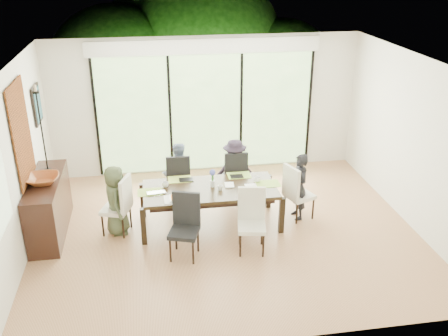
{
  "coord_description": "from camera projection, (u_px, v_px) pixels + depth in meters",
  "views": [
    {
      "loc": [
        -1.14,
        -6.83,
        4.17
      ],
      "look_at": [
        0.0,
        0.25,
        1.0
      ],
      "focal_mm": 40.0,
      "sensor_mm": 36.0,
      "label": 1
    }
  ],
  "objects": [
    {
      "name": "foliage_right",
      "position": [
        281.0,
        76.0,
        12.35
      ],
      "size": [
        2.8,
        2.8,
        2.8
      ],
      "primitive_type": "sphere",
      "color": "#14380F",
      "rests_on": "ground"
    },
    {
      "name": "chair_right_end",
      "position": [
        300.0,
        191.0,
        8.25
      ],
      "size": [
        0.52,
        0.52,
        0.97
      ],
      "primitive_type": null,
      "rotation": [
        0.0,
        0.0,
        1.93
      ],
      "color": "silver",
      "rests_on": "floor"
    },
    {
      "name": "hyacinth_stems",
      "position": [
        213.0,
        177.0,
        7.94
      ],
      "size": [
        0.04,
        0.04,
        0.14
      ],
      "primitive_type": "cylinder",
      "color": "#337226",
      "rests_on": "table_top"
    },
    {
      "name": "glass_doors",
      "position": [
        206.0,
        113.0,
        9.77
      ],
      "size": [
        4.2,
        0.02,
        2.3
      ],
      "primitive_type": "cube",
      "color": "#598C3F",
      "rests_on": "wall_back"
    },
    {
      "name": "mullion_a",
      "position": [
        96.0,
        119.0,
        9.45
      ],
      "size": [
        0.05,
        0.04,
        2.3
      ],
      "primitive_type": "cube",
      "color": "black",
      "rests_on": "wall_back"
    },
    {
      "name": "hyacinth_blooms",
      "position": [
        212.0,
        172.0,
        7.91
      ],
      "size": [
        0.1,
        0.1,
        0.1
      ],
      "primitive_type": "sphere",
      "color": "#4F59C7",
      "rests_on": "table_top"
    },
    {
      "name": "candle",
      "position": [
        35.0,
        88.0,
        7.4
      ],
      "size": [
        0.04,
        0.04,
        0.1
      ],
      "primitive_type": "cylinder",
      "color": "silver",
      "rests_on": "sideboard"
    },
    {
      "name": "table_apron",
      "position": [
        210.0,
        194.0,
        8.0
      ],
      "size": [
        1.94,
        0.79,
        0.09
      ],
      "primitive_type": "cube",
      "color": "black",
      "rests_on": "floor"
    },
    {
      "name": "mullion_b",
      "position": [
        170.0,
        115.0,
        9.65
      ],
      "size": [
        0.05,
        0.04,
        2.3
      ],
      "primitive_type": "cube",
      "color": "black",
      "rests_on": "wall_back"
    },
    {
      "name": "table_leg_fl",
      "position": [
        143.0,
        226.0,
        7.56
      ],
      "size": [
        0.08,
        0.08,
        0.61
      ],
      "primitive_type": "cube",
      "color": "black",
      "rests_on": "floor"
    },
    {
      "name": "wall_front",
      "position": [
        266.0,
        243.0,
        5.21
      ],
      "size": [
        6.0,
        0.02,
        2.7
      ],
      "primitive_type": "cube",
      "color": "beige",
      "rests_on": "floor"
    },
    {
      "name": "deck",
      "position": [
        201.0,
        155.0,
        11.11
      ],
      "size": [
        6.0,
        1.8,
        0.1
      ],
      "primitive_type": "cube",
      "color": "brown",
      "rests_on": "ground"
    },
    {
      "name": "foliage_far",
      "position": [
        164.0,
        53.0,
        13.15
      ],
      "size": [
        3.6,
        3.6,
        3.6
      ],
      "primitive_type": "sphere",
      "color": "#14380F",
      "rests_on": "ground"
    },
    {
      "name": "placemat_right",
      "position": [
        268.0,
        184.0,
        8.09
      ],
      "size": [
        0.39,
        0.28,
        0.01
      ],
      "primitive_type": "cube",
      "color": "#8DB741",
      "rests_on": "table_top"
    },
    {
      "name": "platter_base",
      "position": [
        177.0,
        198.0,
        7.6
      ],
      "size": [
        0.23,
        0.23,
        0.02
      ],
      "primitive_type": "cube",
      "color": "white",
      "rests_on": "table_top"
    },
    {
      "name": "blinds_header",
      "position": [
        205.0,
        46.0,
        9.23
      ],
      "size": [
        4.4,
        0.06,
        0.28
      ],
      "primitive_type": "cube",
      "color": "white",
      "rests_on": "wall_back"
    },
    {
      "name": "wall_left",
      "position": [
        17.0,
        166.0,
        7.04
      ],
      "size": [
        0.02,
        5.0,
        2.7
      ],
      "primitive_type": "cube",
      "color": "silver",
      "rests_on": "floor"
    },
    {
      "name": "mullion_d",
      "position": [
        309.0,
        109.0,
        10.06
      ],
      "size": [
        0.05,
        0.04,
        2.3
      ],
      "primitive_type": "cube",
      "color": "black",
      "rests_on": "wall_back"
    },
    {
      "name": "cup_a",
      "position": [
        165.0,
        185.0,
        7.97
      ],
      "size": [
        0.15,
        0.15,
        0.08
      ],
      "primitive_type": "imported",
      "rotation": [
        0.0,
        0.0,
        0.81
      ],
      "color": "white",
      "rests_on": "table_top"
    },
    {
      "name": "chair_far_left",
      "position": [
        178.0,
        178.0,
        8.73
      ],
      "size": [
        0.42,
        0.42,
        0.97
      ],
      "primitive_type": null,
      "rotation": [
        0.0,
        0.0,
        3.12
      ],
      "color": "black",
      "rests_on": "floor"
    },
    {
      "name": "table_leg_bl",
      "position": [
        143.0,
        201.0,
        8.33
      ],
      "size": [
        0.08,
        0.08,
        0.61
      ],
      "primitive_type": "cube",
      "color": "black",
      "rests_on": "floor"
    },
    {
      "name": "chair_far_right",
      "position": [
        234.0,
        174.0,
        8.88
      ],
      "size": [
        0.41,
        0.41,
        0.97
      ],
      "primitive_type": null,
      "rotation": [
        0.0,
        0.0,
        3.13
      ],
      "color": "black",
      "rests_on": "floor"
    },
    {
      "name": "placemat_far_r",
      "position": [
        239.0,
        175.0,
        8.4
      ],
      "size": [
        0.39,
        0.28,
        0.01
      ],
      "primitive_type": "cube",
      "color": "#91BD43",
      "rests_on": "table_top"
    },
    {
      "name": "placemat_left",
      "position": [
        150.0,
        192.0,
        7.82
      ],
      "size": [
        0.39,
        0.28,
        0.01
      ],
      "primitive_type": "cube",
      "color": "#86A73B",
      "rests_on": "table_top"
    },
    {
      "name": "table_top",
      "position": [
        210.0,
        189.0,
        7.97
      ],
      "size": [
        2.12,
        0.97,
        0.05
      ],
      "primitive_type": "cube",
      "color": "black",
      "rests_on": "floor"
    },
    {
      "name": "candlestick_pan",
      "position": [
        36.0,
        92.0,
        7.43
      ],
      "size": [
        0.1,
        0.1,
        0.03
      ],
      "primitive_type": "cylinder",
      "color": "black",
      "rests_on": "sideboard"
    },
    {
      "name": "chair_left_end",
      "position": [
        115.0,
        205.0,
        7.81
      ],
      "size": [
        0.52,
        0.52,
        0.97
      ],
      "primitive_type": null,
      "rotation": [
        0.0,
        0.0,
        -1.91
      ],
      "color": "silver",
      "rests_on": "floor"
    },
    {
      "name": "platter_snacks",
      "position": [
        177.0,
        197.0,
        7.59
      ],
      "size": [
        0.18,
        0.18,
        0.01
      ],
      "primitive_type": "cube",
      "color": "#C35A17",
      "rests_on": "table_top"
    },
    {
      "name": "foliage_mid",
      "position": [
        205.0,
        50.0,
        12.59
      ],
      "size": [
        4.0,
        4.0,
        4.0
      ],
      "primitive_type": "sphere",
      "color": "#14380F",
      "rests_on": "ground"
    },
    {
      "name": "person_right_end",
      "position": [
        299.0,
        187.0,
        8.21
      ],
      "size": [
        0.38,
        0.56,
        1.14
      ],
      "primitive_type": "imported",
      "rotation": [
        0.0,
        0.0,
        -1.47
      ],
      "color": "black",
      "rests_on": "floor"
    },
    {
      "name": "person_far_right",
      "position": [
        234.0,
        170.0,
        8.82
      ],
      "size": [
        0.53,
        0.34,
        1.14
      ],
      "primitive_type": "imported",
      "rotation": [
        0.0,
        0.0,
        3.13
      ],
      "color": "black",
      "rests_on": "floor"
    },
    {
      "name": "chair_near_right",
      "position": [
        252.0,
        222.0,
        7.32
      ],
      "size": [
        0.47,
        0.47,
        0.97
      ],
      "primitive_type": null,
      "rotation": [
        0.0,
        0.0,
        -0.17
      ],
      "color": "beige",
      "rests_on": "floor"
    },
    {
      "name": "wall_right",
      "position": [
        413.0,
        142.0,
        7.91
      ],
      "size": [
        0.02,
        5.0,
        2.7
      ],
      "primitive_type": "cube",
      "color": "white",
      "rests_on": "floor"
    },
    {
      "name": "tablet_far_l",
      "position": [
        186.0,
        180.0,
        8.22
      ],
      "size": [
        0.23,
        0.16,
        0.01
      ],
      "primitive_type": "cube",
      "color": "black",
      "rests_on": "table_top"
    },
    {
      "name": "chair_near_left",
      "position": [
        184.0,
        228.0,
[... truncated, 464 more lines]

